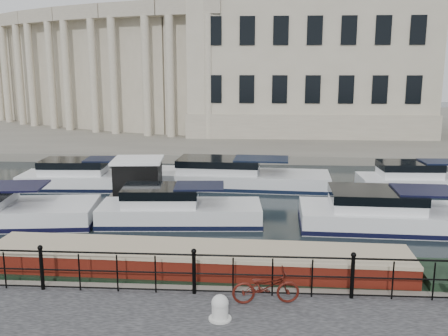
# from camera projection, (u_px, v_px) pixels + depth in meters

# --- Properties ---
(ground_plane) EXTENTS (160.00, 160.00, 0.00)m
(ground_plane) POSITION_uv_depth(u_px,v_px,m) (203.00, 277.00, 15.17)
(ground_plane) COLOR black
(ground_plane) RESTS_ON ground
(far_bank) EXTENTS (120.00, 42.00, 0.55)m
(far_bank) POSITION_uv_depth(u_px,v_px,m) (241.00, 124.00, 53.26)
(far_bank) COLOR #6B665B
(far_bank) RESTS_ON ground_plane
(railing) EXTENTS (24.14, 0.14, 1.22)m
(railing) POSITION_uv_depth(u_px,v_px,m) (194.00, 270.00, 12.73)
(railing) COLOR black
(railing) RESTS_ON near_quay
(civic_building) EXTENTS (53.55, 31.84, 16.85)m
(civic_building) POSITION_uv_depth(u_px,v_px,m) (230.00, 59.00, 47.78)
(civic_building) COLOR #ADA38C
(civic_building) RESTS_ON far_bank
(bicycle) EXTENTS (1.72, 0.78, 0.87)m
(bicycle) POSITION_uv_depth(u_px,v_px,m) (266.00, 286.00, 12.25)
(bicycle) COLOR #48130C
(bicycle) RESTS_ON near_quay
(mooring_bollard) EXTENTS (0.54, 0.54, 0.60)m
(mooring_bollard) POSITION_uv_depth(u_px,v_px,m) (220.00, 308.00, 11.49)
(mooring_bollard) COLOR silver
(mooring_bollard) RESTS_ON near_quay
(narrowboat) EXTENTS (15.12, 2.49, 1.55)m
(narrowboat) POSITION_uv_depth(u_px,v_px,m) (198.00, 275.00, 14.42)
(narrowboat) COLOR black
(narrowboat) RESTS_ON ground_plane
(harbour_hut) EXTENTS (3.30, 2.84, 2.19)m
(harbour_hut) POSITION_uv_depth(u_px,v_px,m) (138.00, 183.00, 23.28)
(harbour_hut) COLOR #6B665B
(harbour_hut) RESTS_ON ground_plane
(cabin_cruisers) EXTENTS (27.31, 10.63, 1.99)m
(cabin_cruisers) POSITION_uv_depth(u_px,v_px,m) (210.00, 197.00, 23.07)
(cabin_cruisers) COLOR white
(cabin_cruisers) RESTS_ON ground_plane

